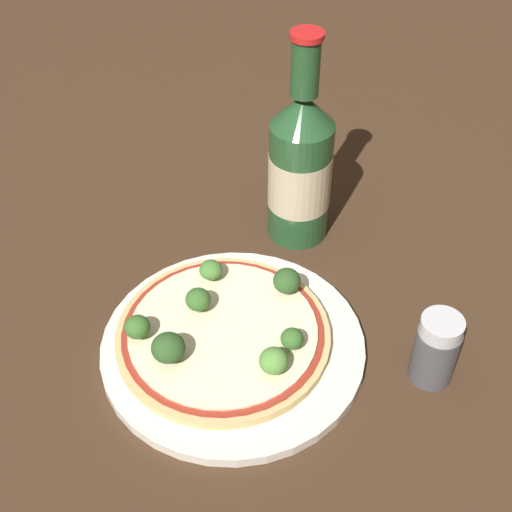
{
  "coord_description": "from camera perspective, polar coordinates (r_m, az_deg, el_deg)",
  "views": [
    {
      "loc": [
        0.02,
        -0.47,
        0.57
      ],
      "look_at": [
        0.04,
        0.07,
        0.06
      ],
      "focal_mm": 50.0,
      "sensor_mm": 36.0,
      "label": 1
    }
  ],
  "objects": [
    {
      "name": "broccoli_floret_4",
      "position": [
        0.69,
        -7.04,
        -7.3
      ],
      "size": [
        0.03,
        0.03,
        0.03
      ],
      "color": "#7A9E5B",
      "rests_on": "pizza"
    },
    {
      "name": "broccoli_floret_0",
      "position": [
        0.76,
        -3.63,
        -1.12
      ],
      "size": [
        0.02,
        0.02,
        0.02
      ],
      "color": "#7A9E5B",
      "rests_on": "pizza"
    },
    {
      "name": "broccoli_floret_3",
      "position": [
        0.69,
        2.89,
        -6.63
      ],
      "size": [
        0.02,
        0.02,
        0.02
      ],
      "color": "#7A9E5B",
      "rests_on": "pizza"
    },
    {
      "name": "plate",
      "position": [
        0.73,
        -1.85,
        -7.23
      ],
      "size": [
        0.27,
        0.27,
        0.01
      ],
      "color": "silver",
      "rests_on": "ground_plane"
    },
    {
      "name": "broccoli_floret_5",
      "position": [
        0.73,
        -4.66,
        -3.5
      ],
      "size": [
        0.03,
        0.03,
        0.03
      ],
      "color": "#7A9E5B",
      "rests_on": "pizza"
    },
    {
      "name": "ground_plane",
      "position": [
        0.74,
        -3.06,
        -7.22
      ],
      "size": [
        3.0,
        3.0,
        0.0
      ],
      "primitive_type": "plane",
      "color": "#3D2819"
    },
    {
      "name": "pizza",
      "position": [
        0.72,
        -2.64,
        -6.44
      ],
      "size": [
        0.22,
        0.22,
        0.01
      ],
      "color": "tan",
      "rests_on": "plate"
    },
    {
      "name": "beer_bottle",
      "position": [
        0.81,
        3.56,
        7.18
      ],
      "size": [
        0.07,
        0.07,
        0.26
      ],
      "color": "#234C28",
      "rests_on": "ground_plane"
    },
    {
      "name": "broccoli_floret_1",
      "position": [
        0.68,
        1.43,
        -8.39
      ],
      "size": [
        0.03,
        0.03,
        0.03
      ],
      "color": "#7A9E5B",
      "rests_on": "pizza"
    },
    {
      "name": "broccoli_floret_6",
      "position": [
        0.75,
        2.48,
        -2.0
      ],
      "size": [
        0.03,
        0.03,
        0.03
      ],
      "color": "#7A9E5B",
      "rests_on": "pizza"
    },
    {
      "name": "broccoli_floret_2",
      "position": [
        0.71,
        -9.48,
        -5.63
      ],
      "size": [
        0.03,
        0.03,
        0.03
      ],
      "color": "#7A9E5B",
      "rests_on": "pizza"
    },
    {
      "name": "pepper_shaker",
      "position": [
        0.71,
        14.19,
        -7.24
      ],
      "size": [
        0.04,
        0.04,
        0.08
      ],
      "color": "#4C4C51",
      "rests_on": "ground_plane"
    }
  ]
}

